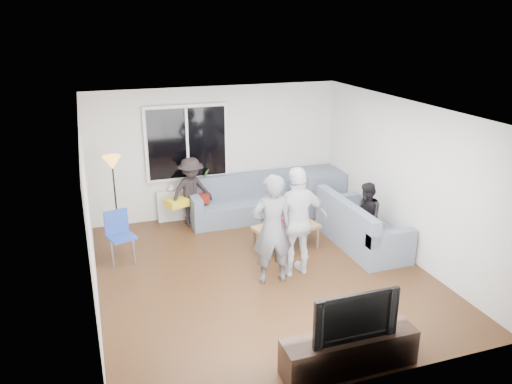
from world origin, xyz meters
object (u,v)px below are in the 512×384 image
object	(u,v)px
side_chair	(122,238)
television	(352,313)
coffee_table	(286,236)
floor_lamp	(115,199)
tv_console	(349,352)
spectator_right	(366,216)
spectator_back	(191,192)
sofa_back_section	(247,198)
player_left	(272,230)
player_right	(298,222)
sofa_right_section	(362,222)

from	to	relation	value
side_chair	television	xyz separation A→B (m)	(2.22, -3.61, 0.30)
coffee_table	floor_lamp	xyz separation A→B (m)	(-2.77, 1.28, 0.58)
coffee_table	tv_console	bearing A→B (deg)	-99.40
spectator_right	spectator_back	distance (m)	3.31
spectator_right	sofa_back_section	bearing A→B (deg)	-128.63
coffee_table	side_chair	bearing A→B (deg)	173.10
tv_console	television	size ratio (longest dim) A/B	1.56
sofa_back_section	side_chair	xyz separation A→B (m)	(-2.52, -1.16, 0.01)
spectator_right	spectator_back	size ratio (longest dim) A/B	0.87
player_left	side_chair	bearing A→B (deg)	-30.07
floor_lamp	spectator_right	bearing A→B (deg)	-23.12
sofa_back_section	tv_console	distance (m)	4.78
player_right	spectator_right	xyz separation A→B (m)	(1.51, 0.50, -0.28)
tv_console	spectator_right	bearing A→B (deg)	56.75
side_chair	spectator_back	distance (m)	1.87
sofa_right_section	coffee_table	distance (m)	1.37
player_left	player_right	bearing A→B (deg)	-162.68
spectator_right	television	distance (m)	3.37
coffee_table	player_right	bearing A→B (deg)	-102.14
floor_lamp	player_right	world-z (taller)	player_right
player_left	television	size ratio (longest dim) A/B	1.68
sofa_back_section	television	world-z (taller)	television
sofa_back_section	player_right	size ratio (longest dim) A/B	1.32
spectator_back	tv_console	distance (m)	4.89
floor_lamp	sofa_back_section	bearing A→B (deg)	4.85
coffee_table	sofa_back_section	bearing A→B (deg)	99.20
coffee_table	tv_console	world-z (taller)	tv_console
spectator_back	tv_console	bearing A→B (deg)	-98.49
sofa_right_section	spectator_back	xyz separation A→B (m)	(-2.65, 1.87, 0.25)
sofa_back_section	spectator_back	world-z (taller)	spectator_back
player_left	spectator_right	size ratio (longest dim) A/B	1.46
sofa_right_section	side_chair	size ratio (longest dim) A/B	2.33
floor_lamp	sofa_right_section	bearing A→B (deg)	-21.76
side_chair	television	world-z (taller)	television
player_left	floor_lamp	bearing A→B (deg)	-44.51
coffee_table	player_right	distance (m)	1.19
side_chair	tv_console	world-z (taller)	side_chair
floor_lamp	tv_console	xyz separation A→B (m)	(2.22, -4.56, -0.56)
floor_lamp	spectator_right	xyz separation A→B (m)	(4.07, -1.74, -0.19)
sofa_right_section	coffee_table	size ratio (longest dim) A/B	1.82
coffee_table	spectator_right	world-z (taller)	spectator_right
side_chair	spectator_back	xyz separation A→B (m)	(1.42, 1.19, 0.25)
coffee_table	side_chair	world-z (taller)	side_chair
player_right	tv_console	bearing A→B (deg)	76.97
player_right	spectator_back	size ratio (longest dim) A/B	1.29
sofa_back_section	coffee_table	size ratio (longest dim) A/B	2.09
player_left	sofa_back_section	bearing A→B (deg)	-95.72
player_left	tv_console	bearing A→B (deg)	96.97
coffee_table	floor_lamp	bearing A→B (deg)	155.16
coffee_table	player_left	world-z (taller)	player_left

